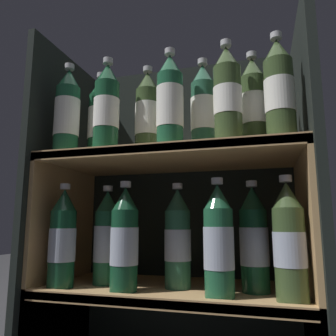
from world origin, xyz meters
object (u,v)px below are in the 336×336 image
at_px(bottle_upper_back_1, 147,115).
at_px(bottle_lower_back_1, 178,240).
at_px(bottle_upper_back_0, 100,120).
at_px(bottle_lower_back_0, 106,239).
at_px(bottle_upper_front_2, 170,103).
at_px(bottle_lower_front_1, 124,241).
at_px(bottle_upper_front_0, 67,114).
at_px(bottle_lower_front_2, 219,242).
at_px(bottle_upper_back_3, 254,105).
at_px(bottle_lower_front_3, 289,243).
at_px(bottle_upper_front_3, 228,96).
at_px(bottle_lower_back_2, 254,241).
at_px(bottle_upper_front_1, 106,109).
at_px(bottle_lower_front_0, 62,240).
at_px(bottle_upper_front_4, 279,91).
at_px(bottle_upper_back_2, 203,110).

relative_size(bottle_upper_back_1, bottle_lower_back_1, 1.00).
xyz_separation_m(bottle_upper_back_0, bottle_upper_back_1, (0.14, 0.00, 0.00)).
distance_m(bottle_lower_back_0, bottle_lower_back_1, 0.20).
relative_size(bottle_upper_front_2, bottle_lower_front_1, 1.00).
height_order(bottle_upper_front_0, bottle_upper_back_1, same).
distance_m(bottle_upper_front_2, bottle_lower_front_2, 0.35).
relative_size(bottle_upper_front_2, bottle_upper_back_3, 1.00).
distance_m(bottle_upper_front_0, bottle_lower_front_3, 0.64).
bearing_deg(bottle_lower_front_3, bottle_lower_back_1, 163.84).
xyz_separation_m(bottle_upper_front_3, bottle_lower_back_1, (-0.14, 0.07, -0.33)).
xyz_separation_m(bottle_upper_back_0, bottle_lower_back_2, (0.42, -0.00, -0.33)).
distance_m(bottle_lower_front_2, bottle_lower_back_1, 0.13).
bearing_deg(bottle_upper_front_2, bottle_lower_back_1, 90.80).
bearing_deg(bottle_lower_front_1, bottle_upper_front_1, 180.00).
distance_m(bottle_upper_front_2, bottle_upper_back_3, 0.21).
xyz_separation_m(bottle_upper_back_1, bottle_lower_front_0, (-0.20, -0.07, -0.33)).
bearing_deg(bottle_upper_front_4, bottle_upper_front_3, 180.00).
height_order(bottle_upper_front_1, bottle_lower_front_1, bottle_upper_front_1).
bearing_deg(bottle_upper_front_0, bottle_lower_front_1, 0.00).
relative_size(bottle_upper_front_4, bottle_upper_back_2, 1.00).
bearing_deg(bottle_upper_front_2, bottle_upper_back_2, 46.84).
distance_m(bottle_upper_back_2, bottle_lower_front_0, 0.49).
bearing_deg(bottle_lower_front_2, bottle_upper_back_3, 40.65).
distance_m(bottle_upper_front_1, bottle_upper_front_4, 0.43).
distance_m(bottle_upper_back_0, bottle_lower_back_0, 0.34).
xyz_separation_m(bottle_upper_back_1, bottle_lower_front_2, (0.20, -0.07, -0.33)).
height_order(bottle_upper_front_0, bottle_upper_back_3, same).
height_order(bottle_upper_back_0, bottle_lower_front_1, bottle_upper_back_0).
bearing_deg(bottle_upper_front_2, bottle_upper_front_4, 0.00).
height_order(bottle_upper_front_1, bottle_lower_back_0, bottle_upper_front_1).
distance_m(bottle_upper_front_1, bottle_lower_back_1, 0.38).
bearing_deg(bottle_lower_front_0, bottle_upper_front_0, 180.00).
xyz_separation_m(bottle_upper_front_4, bottle_lower_front_1, (-0.37, 0.00, -0.33)).
bearing_deg(bottle_upper_back_2, bottle_lower_back_1, 180.00).
bearing_deg(bottle_lower_back_2, bottle_lower_front_1, -165.85).
xyz_separation_m(bottle_upper_front_4, bottle_lower_front_2, (-0.15, 0.00, -0.33)).
relative_size(bottle_lower_front_1, bottle_lower_back_2, 1.00).
relative_size(bottle_lower_front_2, bottle_lower_back_2, 1.00).
distance_m(bottle_upper_back_1, bottle_lower_front_1, 0.34).
height_order(bottle_upper_front_3, bottle_lower_front_3, bottle_upper_front_3).
xyz_separation_m(bottle_upper_front_1, bottle_upper_front_4, (0.43, -0.00, 0.00)).
relative_size(bottle_upper_back_0, bottle_upper_back_1, 1.00).
bearing_deg(bottle_upper_front_3, bottle_upper_front_1, 180.00).
bearing_deg(bottle_lower_back_2, bottle_lower_back_0, 180.00).
bearing_deg(bottle_upper_back_2, bottle_lower_front_3, -21.81).
bearing_deg(bottle_upper_front_0, bottle_upper_front_1, 0.00).
bearing_deg(bottle_lower_back_1, bottle_upper_back_1, 180.00).
bearing_deg(bottle_lower_front_2, bottle_lower_back_1, 146.21).
xyz_separation_m(bottle_upper_front_1, bottle_upper_back_1, (0.09, 0.07, -0.00)).
xyz_separation_m(bottle_upper_front_4, bottle_lower_back_0, (-0.45, 0.07, -0.33)).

